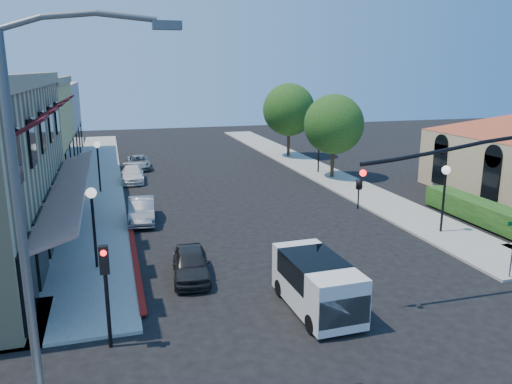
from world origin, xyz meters
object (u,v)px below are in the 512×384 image
object	(u,v)px
secondary_signal	(105,278)
parked_car_b	(142,210)
signal_mast_arm	(500,188)
lamppost_left_near	(92,207)
street_tree_b	(289,110)
lamppost_right_far	(319,140)
parked_car_d	(138,162)
parked_car_c	(132,174)
street_tree_a	(334,124)
lamppost_right_near	(445,182)
parked_car_a	(191,264)
cobra_streetlight	(38,217)
white_van	(317,282)
lamppost_left_far	(98,154)

from	to	relation	value
secondary_signal	parked_car_b	size ratio (longest dim) A/B	0.83
signal_mast_arm	parked_car_b	size ratio (longest dim) A/B	2.01
lamppost_left_near	signal_mast_arm	bearing A→B (deg)	-24.37
street_tree_b	lamppost_right_far	world-z (taller)	street_tree_b
lamppost_right_far	parked_car_d	world-z (taller)	lamppost_right_far
signal_mast_arm	secondary_signal	distance (m)	13.97
parked_car_b	parked_car_c	distance (m)	10.56
lamppost_right_far	parked_car_c	size ratio (longest dim) A/B	0.89
secondary_signal	street_tree_b	bearing A→B (deg)	61.23
street_tree_a	lamppost_right_near	world-z (taller)	street_tree_a
lamppost_right_far	parked_car_a	world-z (taller)	lamppost_right_far
secondary_signal	parked_car_b	bearing A→B (deg)	82.14
lamppost_right_near	parked_car_d	bearing A→B (deg)	122.27
street_tree_b	lamppost_right_near	distance (m)	24.07
parked_car_a	cobra_streetlight	bearing A→B (deg)	-112.36
parked_car_b	secondary_signal	bearing A→B (deg)	-93.74
secondary_signal	parked_car_d	size ratio (longest dim) A/B	0.82
parked_car_c	lamppost_right_near	bearing A→B (deg)	-46.82
lamppost_right_near	parked_car_c	distance (m)	22.58
street_tree_b	white_van	xyz separation A→B (m)	(-9.80, -30.04, -3.47)
signal_mast_arm	cobra_streetlight	bearing A→B (deg)	-166.89
lamppost_left_near	lamppost_left_far	distance (m)	14.00
parked_car_d	street_tree_b	bearing A→B (deg)	7.78
white_van	secondary_signal	bearing A→B (deg)	-175.52
signal_mast_arm	street_tree_a	bearing A→B (deg)	81.83
parked_car_a	street_tree_b	bearing A→B (deg)	68.55
street_tree_a	cobra_streetlight	world-z (taller)	cobra_streetlight
white_van	parked_car_c	xyz separation A→B (m)	(-5.20, 23.04, -0.50)
lamppost_left_far	lamppost_right_near	bearing A→B (deg)	-39.47
parked_car_b	lamppost_right_far	bearing A→B (deg)	37.15
lamppost_left_near	parked_car_b	world-z (taller)	lamppost_left_near
parked_car_b	lamppost_right_near	bearing A→B (deg)	-19.55
lamppost_left_far	lamppost_right_far	world-z (taller)	same
parked_car_a	parked_car_c	size ratio (longest dim) A/B	0.90
cobra_streetlight	parked_car_a	bearing A→B (deg)	61.47
secondary_signal	parked_car_b	world-z (taller)	secondary_signal
signal_mast_arm	cobra_streetlight	size ratio (longest dim) A/B	0.86
secondary_signal	parked_car_c	distance (m)	23.73
lamppost_right_near	parked_car_a	distance (m)	13.62
lamppost_left_near	parked_car_c	world-z (taller)	lamppost_left_near
cobra_streetlight	parked_car_c	xyz separation A→B (m)	(2.95, 27.00, -4.69)
street_tree_a	parked_car_a	distance (m)	21.30
signal_mast_arm	secondary_signal	bearing A→B (deg)	-179.63
signal_mast_arm	parked_car_c	world-z (taller)	signal_mast_arm
cobra_streetlight	parked_car_b	xyz separation A→B (m)	(2.95, 16.44, -4.61)
parked_car_b	parked_car_c	size ratio (longest dim) A/B	0.99
parked_car_a	parked_car_b	size ratio (longest dim) A/B	0.90
street_tree_a	signal_mast_arm	distance (m)	20.71
cobra_streetlight	lamppost_right_far	size ratio (longest dim) A/B	2.61
signal_mast_arm	parked_car_b	distance (m)	18.02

